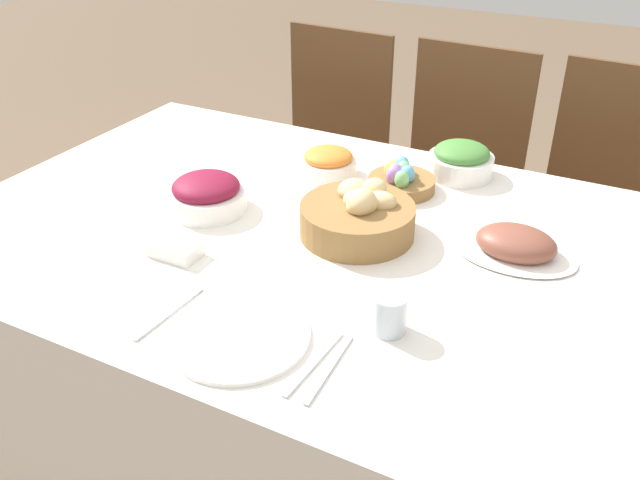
{
  "coord_description": "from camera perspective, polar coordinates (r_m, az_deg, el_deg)",
  "views": [
    {
      "loc": [
        0.61,
        -1.21,
        1.52
      ],
      "look_at": [
        0.02,
        -0.09,
        0.77
      ],
      "focal_mm": 38.0,
      "sensor_mm": 36.0,
      "label": 1
    }
  ],
  "objects": [
    {
      "name": "egg_basket",
      "position": [
        1.78,
        6.82,
        5.04
      ],
      "size": [
        0.17,
        0.17,
        0.08
      ],
      "color": "olive",
      "rests_on": "dining_table"
    },
    {
      "name": "butter_dish",
      "position": [
        1.52,
        -12.12,
        -0.77
      ],
      "size": [
        0.11,
        0.07,
        0.03
      ],
      "color": "white",
      "rests_on": "dining_table"
    },
    {
      "name": "chair_far_left",
      "position": [
        2.58,
        0.3,
        7.23
      ],
      "size": [
        0.45,
        0.45,
        0.94
      ],
      "rotation": [
        0.0,
        0.0,
        -0.07
      ],
      "color": "brown",
      "rests_on": "ground"
    },
    {
      "name": "bread_basket",
      "position": [
        1.55,
        3.26,
        2.04
      ],
      "size": [
        0.27,
        0.27,
        0.12
      ],
      "color": "olive",
      "rests_on": "dining_table"
    },
    {
      "name": "fork",
      "position": [
        1.35,
        -12.54,
        -6.05
      ],
      "size": [
        0.02,
        0.19,
        0.0
      ],
      "rotation": [
        0.0,
        0.0,
        -0.05
      ],
      "color": "#B7B7BC",
      "rests_on": "dining_table"
    },
    {
      "name": "beet_salad_bowl",
      "position": [
        1.69,
        -9.52,
        3.84
      ],
      "size": [
        0.2,
        0.2,
        0.09
      ],
      "color": "white",
      "rests_on": "dining_table"
    },
    {
      "name": "spoon",
      "position": [
        1.19,
        0.81,
        -10.79
      ],
      "size": [
        0.02,
        0.19,
        0.0
      ],
      "rotation": [
        0.0,
        0.0,
        0.05
      ],
      "color": "#B7B7BC",
      "rests_on": "dining_table"
    },
    {
      "name": "dining_table",
      "position": [
        1.78,
        0.66,
        -9.87
      ],
      "size": [
        1.82,
        1.15,
        0.73
      ],
      "color": "white",
      "rests_on": "ground"
    },
    {
      "name": "ground_plane",
      "position": [
        2.04,
        0.59,
        -17.73
      ],
      "size": [
        12.0,
        12.0,
        0.0
      ],
      "primitive_type": "plane",
      "color": "brown"
    },
    {
      "name": "knife",
      "position": [
        1.2,
        -0.49,
        -10.35
      ],
      "size": [
        0.02,
        0.19,
        0.0
      ],
      "rotation": [
        0.0,
        0.0,
        -0.05
      ],
      "color": "#B7B7BC",
      "rests_on": "dining_table"
    },
    {
      "name": "drinking_cup",
      "position": [
        1.26,
        5.85,
        -6.16
      ],
      "size": [
        0.07,
        0.07,
        0.08
      ],
      "color": "silver",
      "rests_on": "dining_table"
    },
    {
      "name": "chair_far_center",
      "position": [
        2.41,
        11.07,
        4.91
      ],
      "size": [
        0.44,
        0.44,
        0.94
      ],
      "rotation": [
        0.0,
        0.0,
        -0.06
      ],
      "color": "brown",
      "rests_on": "ground"
    },
    {
      "name": "green_salad_bowl",
      "position": [
        1.88,
        11.78,
        6.58
      ],
      "size": [
        0.18,
        0.18,
        0.09
      ],
      "color": "white",
      "rests_on": "dining_table"
    },
    {
      "name": "ham_platter",
      "position": [
        1.55,
        16.15,
        -0.43
      ],
      "size": [
        0.27,
        0.19,
        0.07
      ],
      "color": "white",
      "rests_on": "dining_table"
    },
    {
      "name": "carrot_bowl",
      "position": [
        1.85,
        0.71,
        6.53
      ],
      "size": [
        0.16,
        0.16,
        0.08
      ],
      "color": "white",
      "rests_on": "dining_table"
    },
    {
      "name": "dinner_plate",
      "position": [
        1.26,
        -6.9,
        -8.04
      ],
      "size": [
        0.27,
        0.27,
        0.01
      ],
      "color": "white",
      "rests_on": "dining_table"
    },
    {
      "name": "chair_far_right",
      "position": [
        2.34,
        22.47,
        2.25
      ],
      "size": [
        0.46,
        0.46,
        0.94
      ],
      "rotation": [
        0.0,
        0.0,
        -0.1
      ],
      "color": "brown",
      "rests_on": "ground"
    }
  ]
}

